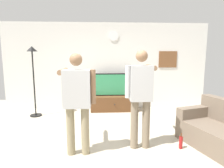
# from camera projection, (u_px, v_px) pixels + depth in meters

# --- Properties ---
(ground_plane) EXTENTS (8.40, 8.40, 0.00)m
(ground_plane) POSITION_uv_depth(u_px,v_px,m) (112.00, 152.00, 3.42)
(ground_plane) COLOR #B2A893
(back_wall) EXTENTS (6.40, 0.10, 2.70)m
(back_wall) POSITION_uv_depth(u_px,v_px,m) (107.00, 66.00, 6.12)
(back_wall) COLOR silver
(back_wall) RESTS_ON ground_plane
(tv_stand) EXTENTS (1.43, 0.52, 0.46)m
(tv_stand) POSITION_uv_depth(u_px,v_px,m) (114.00, 103.00, 5.96)
(tv_stand) COLOR brown
(tv_stand) RESTS_ON ground_plane
(television) EXTENTS (1.18, 0.07, 0.69)m
(television) POSITION_uv_depth(u_px,v_px,m) (114.00, 85.00, 5.92)
(television) COLOR black
(television) RESTS_ON tv_stand
(wall_clock) EXTENTS (0.30, 0.03, 0.30)m
(wall_clock) POSITION_uv_depth(u_px,v_px,m) (114.00, 36.00, 5.93)
(wall_clock) COLOR white
(framed_picture) EXTENTS (0.58, 0.04, 0.51)m
(framed_picture) POSITION_uv_depth(u_px,v_px,m) (168.00, 59.00, 6.15)
(framed_picture) COLOR brown
(floor_lamp) EXTENTS (0.32, 0.32, 1.95)m
(floor_lamp) POSITION_uv_depth(u_px,v_px,m) (33.00, 67.00, 5.25)
(floor_lamp) COLOR black
(floor_lamp) RESTS_ON ground_plane
(person_standing_nearer_lamp) EXTENTS (0.64, 0.78, 1.75)m
(person_standing_nearer_lamp) POSITION_uv_depth(u_px,v_px,m) (77.00, 98.00, 3.25)
(person_standing_nearer_lamp) COLOR gray
(person_standing_nearer_lamp) RESTS_ON ground_plane
(person_standing_nearer_couch) EXTENTS (0.58, 0.78, 1.81)m
(person_standing_nearer_couch) POSITION_uv_depth(u_px,v_px,m) (141.00, 94.00, 3.47)
(person_standing_nearer_couch) COLOR #7A6B56
(person_standing_nearer_couch) RESTS_ON ground_plane
(beverage_bottle) EXTENTS (0.07, 0.07, 0.30)m
(beverage_bottle) POSITION_uv_depth(u_px,v_px,m) (181.00, 142.00, 3.55)
(beverage_bottle) COLOR maroon
(beverage_bottle) RESTS_ON ground_plane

